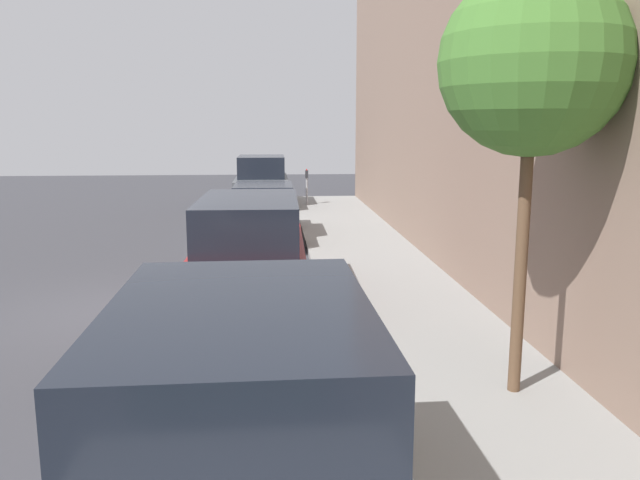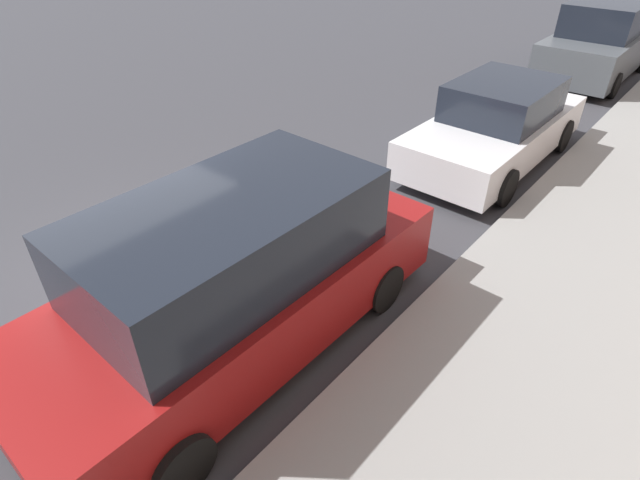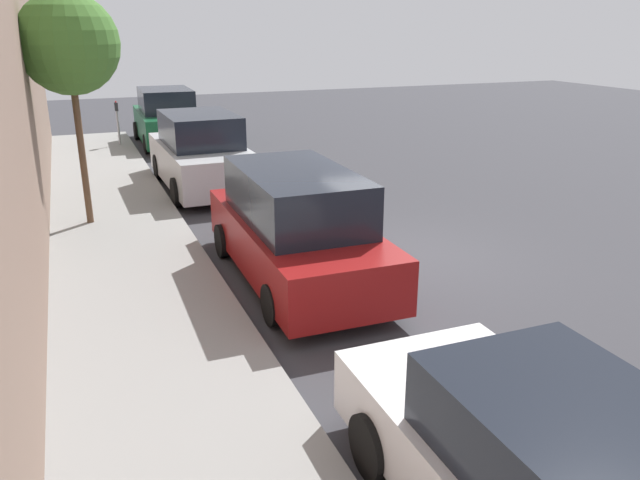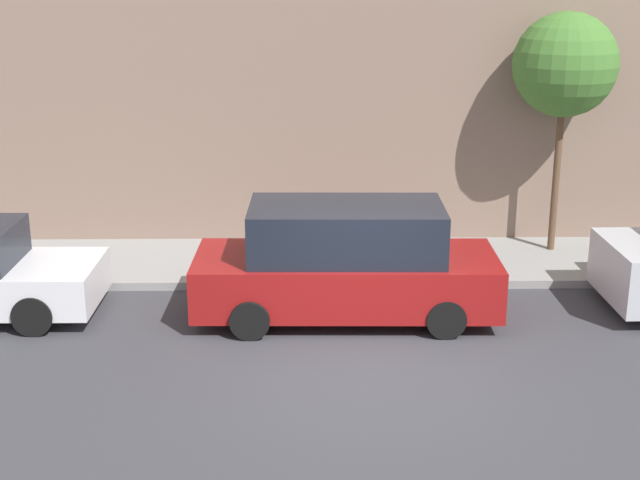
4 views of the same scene
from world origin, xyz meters
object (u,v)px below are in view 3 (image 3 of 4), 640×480
object	(u,v)px
parked_minivan_third	(296,227)
street_tree	(68,45)
parked_suv_nearest	(167,119)
parked_suv_second	(201,154)
parking_meter_near	(117,118)

from	to	relation	value
parked_minivan_third	street_tree	bearing A→B (deg)	-53.41
parked_suv_nearest	street_tree	xyz separation A→B (m)	(3.14, 9.42, 2.83)
parked_suv_second	parking_meter_near	distance (m)	6.84
parked_minivan_third	parking_meter_near	world-z (taller)	parked_minivan_third
parked_suv_nearest	parking_meter_near	distance (m)	1.74
parking_meter_near	street_tree	world-z (taller)	street_tree
parked_suv_nearest	parked_minivan_third	xyz separation A→B (m)	(0.01, 13.64, -0.01)
parking_meter_near	parked_suv_second	bearing A→B (deg)	102.83
parked_minivan_third	street_tree	world-z (taller)	street_tree
parked_suv_second	parking_meter_near	world-z (taller)	parked_suv_second
parked_suv_second	parked_minivan_third	world-z (taller)	parked_suv_second
parked_suv_second	street_tree	bearing A→B (deg)	40.54
parked_suv_second	parked_suv_nearest	bearing A→B (deg)	-91.67
parked_suv_nearest	parked_suv_second	distance (m)	6.90
parked_minivan_third	parking_meter_near	size ratio (longest dim) A/B	3.29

